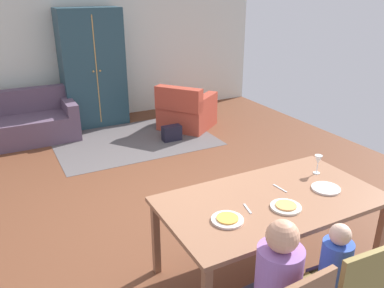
{
  "coord_description": "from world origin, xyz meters",
  "views": [
    {
      "loc": [
        -1.71,
        -3.7,
        2.42
      ],
      "look_at": [
        0.09,
        -0.26,
        0.85
      ],
      "focal_mm": 36.47,
      "sensor_mm": 36.0,
      "label": 1
    }
  ],
  "objects_px": {
    "plate_near_woman": "(326,188)",
    "wine_glass": "(318,161)",
    "armchair": "(186,111)",
    "handbag": "(172,133)",
    "person_child": "(329,280)",
    "dining_table": "(271,205)",
    "couch": "(19,124)",
    "plate_near_man": "(227,220)",
    "plate_near_child": "(286,207)",
    "armoire": "(93,68)"
  },
  "relations": [
    {
      "from": "plate_near_man",
      "to": "armchair",
      "type": "distance_m",
      "value": 4.31
    },
    {
      "from": "handbag",
      "to": "wine_glass",
      "type": "bearing_deg",
      "value": -88.8
    },
    {
      "from": "plate_near_child",
      "to": "handbag",
      "type": "distance_m",
      "value": 3.66
    },
    {
      "from": "handbag",
      "to": "person_child",
      "type": "bearing_deg",
      "value": -98.54
    },
    {
      "from": "plate_near_woman",
      "to": "couch",
      "type": "distance_m",
      "value": 5.14
    },
    {
      "from": "dining_table",
      "to": "plate_near_man",
      "type": "distance_m",
      "value": 0.54
    },
    {
      "from": "plate_near_woman",
      "to": "person_child",
      "type": "distance_m",
      "value": 0.86
    },
    {
      "from": "plate_near_child",
      "to": "wine_glass",
      "type": "distance_m",
      "value": 0.78
    },
    {
      "from": "plate_near_child",
      "to": "couch",
      "type": "relative_size",
      "value": 0.14
    },
    {
      "from": "couch",
      "to": "armchair",
      "type": "relative_size",
      "value": 1.52
    },
    {
      "from": "plate_near_woman",
      "to": "armchair",
      "type": "height_order",
      "value": "armchair"
    },
    {
      "from": "plate_near_woman",
      "to": "wine_glass",
      "type": "relative_size",
      "value": 1.34
    },
    {
      "from": "person_child",
      "to": "armoire",
      "type": "xyz_separation_m",
      "value": [
        -0.27,
        5.56,
        0.62
      ]
    },
    {
      "from": "armoire",
      "to": "dining_table",
      "type": "bearing_deg",
      "value": -86.89
    },
    {
      "from": "dining_table",
      "to": "plate_near_man",
      "type": "relative_size",
      "value": 7.56
    },
    {
      "from": "person_child",
      "to": "armchair",
      "type": "height_order",
      "value": "person_child"
    },
    {
      "from": "plate_near_man",
      "to": "wine_glass",
      "type": "xyz_separation_m",
      "value": [
        1.2,
        0.3,
        0.12
      ]
    },
    {
      "from": "dining_table",
      "to": "armchair",
      "type": "xyz_separation_m",
      "value": [
        1.12,
        3.84,
        -0.38
      ]
    },
    {
      "from": "dining_table",
      "to": "plate_near_child",
      "type": "xyz_separation_m",
      "value": [
        -0.0,
        -0.18,
        0.07
      ]
    },
    {
      "from": "dining_table",
      "to": "armoire",
      "type": "height_order",
      "value": "armoire"
    },
    {
      "from": "armchair",
      "to": "armoire",
      "type": "bearing_deg",
      "value": 143.81
    },
    {
      "from": "plate_near_woman",
      "to": "person_child",
      "type": "bearing_deg",
      "value": -130.65
    },
    {
      "from": "wine_glass",
      "to": "handbag",
      "type": "relative_size",
      "value": 0.58
    },
    {
      "from": "wine_glass",
      "to": "armchair",
      "type": "bearing_deg",
      "value": 83.14
    },
    {
      "from": "armchair",
      "to": "handbag",
      "type": "relative_size",
      "value": 3.74
    },
    {
      "from": "wine_glass",
      "to": "armoire",
      "type": "bearing_deg",
      "value": 101.42
    },
    {
      "from": "plate_near_man",
      "to": "plate_near_woman",
      "type": "distance_m",
      "value": 1.04
    },
    {
      "from": "plate_near_man",
      "to": "person_child",
      "type": "relative_size",
      "value": 0.27
    },
    {
      "from": "armoire",
      "to": "wine_glass",
      "type": "bearing_deg",
      "value": -78.58
    },
    {
      "from": "plate_near_child",
      "to": "armchair",
      "type": "bearing_deg",
      "value": 74.43
    },
    {
      "from": "plate_near_child",
      "to": "plate_near_woman",
      "type": "distance_m",
      "value": 0.53
    },
    {
      "from": "wine_glass",
      "to": "plate_near_man",
      "type": "bearing_deg",
      "value": -165.97
    },
    {
      "from": "plate_near_child",
      "to": "wine_glass",
      "type": "height_order",
      "value": "wine_glass"
    },
    {
      "from": "plate_near_man",
      "to": "handbag",
      "type": "height_order",
      "value": "plate_near_man"
    },
    {
      "from": "couch",
      "to": "armchair",
      "type": "height_order",
      "value": "same"
    },
    {
      "from": "armoire",
      "to": "plate_near_man",
      "type": "bearing_deg",
      "value": -92.94
    },
    {
      "from": "armchair",
      "to": "dining_table",
      "type": "bearing_deg",
      "value": -106.27
    },
    {
      "from": "armoire",
      "to": "couch",
      "type": "bearing_deg",
      "value": -166.87
    },
    {
      "from": "plate_near_man",
      "to": "plate_near_child",
      "type": "bearing_deg",
      "value": -6.58
    },
    {
      "from": "armoire",
      "to": "handbag",
      "type": "height_order",
      "value": "armoire"
    },
    {
      "from": "plate_near_man",
      "to": "couch",
      "type": "bearing_deg",
      "value": 103.62
    },
    {
      "from": "plate_near_man",
      "to": "wine_glass",
      "type": "height_order",
      "value": "wine_glass"
    },
    {
      "from": "person_child",
      "to": "armchair",
      "type": "distance_m",
      "value": 4.68
    },
    {
      "from": "person_child",
      "to": "dining_table",
      "type": "bearing_deg",
      "value": 90.14
    },
    {
      "from": "couch",
      "to": "handbag",
      "type": "bearing_deg",
      "value": -27.12
    },
    {
      "from": "couch",
      "to": "handbag",
      "type": "xyz_separation_m",
      "value": [
        2.26,
        -1.16,
        -0.17
      ]
    },
    {
      "from": "plate_near_woman",
      "to": "armchair",
      "type": "bearing_deg",
      "value": 81.33
    },
    {
      "from": "dining_table",
      "to": "plate_near_child",
      "type": "relative_size",
      "value": 7.56
    },
    {
      "from": "plate_near_child",
      "to": "person_child",
      "type": "distance_m",
      "value": 0.62
    },
    {
      "from": "dining_table",
      "to": "plate_near_woman",
      "type": "bearing_deg",
      "value": -10.89
    }
  ]
}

